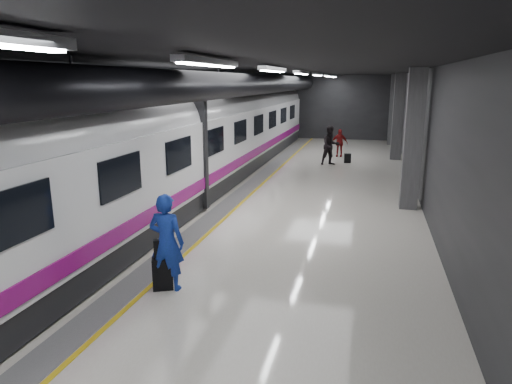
# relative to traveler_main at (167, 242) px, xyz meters

# --- Properties ---
(ground) EXTENTS (40.00, 40.00, 0.00)m
(ground) POSITION_rel_traveler_main_xyz_m (0.55, 5.54, -0.99)
(ground) COLOR silver
(ground) RESTS_ON ground
(platform_hall) EXTENTS (10.02, 40.02, 4.51)m
(platform_hall) POSITION_rel_traveler_main_xyz_m (0.26, 6.50, 2.55)
(platform_hall) COLOR black
(platform_hall) RESTS_ON ground
(train) EXTENTS (3.05, 38.00, 4.05)m
(train) POSITION_rel_traveler_main_xyz_m (-2.70, 5.54, 1.08)
(train) COLOR black
(train) RESTS_ON ground
(traveler_main) EXTENTS (0.72, 0.48, 1.98)m
(traveler_main) POSITION_rel_traveler_main_xyz_m (0.00, 0.00, 0.00)
(traveler_main) COLOR #1830B4
(traveler_main) RESTS_ON ground
(suitcase_main) EXTENTS (0.47, 0.40, 0.65)m
(suitcase_main) POSITION_rel_traveler_main_xyz_m (-0.10, -0.04, -0.66)
(suitcase_main) COLOR black
(suitcase_main) RESTS_ON ground
(shoulder_bag) EXTENTS (0.32, 0.26, 0.38)m
(shoulder_bag) POSITION_rel_traveler_main_xyz_m (-0.12, -0.01, -0.14)
(shoulder_bag) COLOR black
(shoulder_bag) RESTS_ON suitcase_main
(traveler_far_a) EXTENTS (1.19, 1.10, 1.95)m
(traveler_far_a) POSITION_rel_traveler_main_xyz_m (1.86, 14.90, -0.01)
(traveler_far_a) COLOR black
(traveler_far_a) RESTS_ON ground
(traveler_far_b) EXTENTS (0.90, 0.40, 1.52)m
(traveler_far_b) POSITION_rel_traveler_main_xyz_m (2.10, 17.69, -0.23)
(traveler_far_b) COLOR maroon
(traveler_far_b) RESTS_ON ground
(suitcase_far) EXTENTS (0.36, 0.27, 0.48)m
(suitcase_far) POSITION_rel_traveler_main_xyz_m (2.68, 15.71, -0.75)
(suitcase_far) COLOR black
(suitcase_far) RESTS_ON ground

